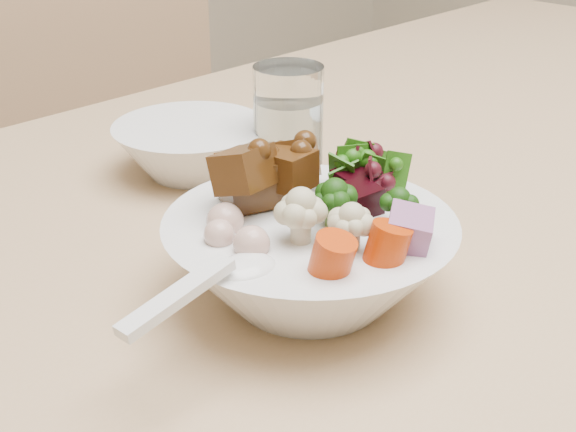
{
  "coord_description": "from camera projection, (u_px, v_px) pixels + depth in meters",
  "views": [
    {
      "loc": [
        -0.68,
        -0.32,
        1.13
      ],
      "look_at": [
        -0.36,
        0.1,
        0.87
      ],
      "focal_mm": 50.0,
      "sensor_mm": 36.0,
      "label": 1
    }
  ],
  "objects": [
    {
      "name": "food_bowl",
      "position": [
        310.0,
        252.0,
        0.59
      ],
      "size": [
        0.22,
        0.22,
        0.12
      ],
      "color": "white",
      "rests_on": "dining_table"
    },
    {
      "name": "chair_far",
      "position": [
        146.0,
        202.0,
        1.43
      ],
      "size": [
        0.43,
        0.43,
        0.93
      ],
      "rotation": [
        0.0,
        0.0,
        -0.0
      ],
      "color": "tan",
      "rests_on": "ground"
    },
    {
      "name": "water_glass",
      "position": [
        288.0,
        129.0,
        0.78
      ],
      "size": [
        0.07,
        0.07,
        0.12
      ],
      "color": "white",
      "rests_on": "dining_table"
    },
    {
      "name": "side_bowl",
      "position": [
        191.0,
        149.0,
        0.81
      ],
      "size": [
        0.16,
        0.16,
        0.05
      ],
      "primitive_type": null,
      "color": "white",
      "rests_on": "dining_table"
    },
    {
      "name": "dining_table",
      "position": [
        476.0,
        248.0,
        0.85
      ],
      "size": [
        1.84,
        1.19,
        0.81
      ],
      "rotation": [
        0.0,
        0.0,
        0.14
      ],
      "color": "tan",
      "rests_on": "ground"
    },
    {
      "name": "soup_spoon",
      "position": [
        229.0,
        276.0,
        0.51
      ],
      "size": [
        0.13,
        0.05,
        0.02
      ],
      "rotation": [
        0.0,
        0.0,
        0.17
      ],
      "color": "white",
      "rests_on": "food_bowl"
    }
  ]
}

